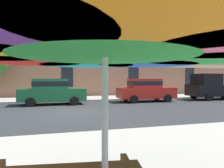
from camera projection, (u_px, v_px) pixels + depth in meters
name	position (u px, v px, depth m)	size (l,w,h in m)	color
ground_plane	(75.00, 112.00, 10.68)	(120.00, 120.00, 0.00)	#2D3033
sidewalk_far	(68.00, 99.00, 17.24)	(56.00, 3.60, 0.12)	#B2ADA3
apartment_building	(65.00, 28.00, 24.96)	(47.34, 12.08, 16.00)	#A87056
sedan_green	(52.00, 91.00, 13.91)	(4.40, 1.98, 1.78)	#195933
sedan_red	(145.00, 89.00, 15.71)	(4.40, 1.98, 1.78)	#B21E19
pickup_black	(215.00, 88.00, 17.38)	(5.10, 2.12, 2.20)	black
patio_umbrella	(105.00, 31.00, 1.82)	(3.50, 3.50, 2.50)	silver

